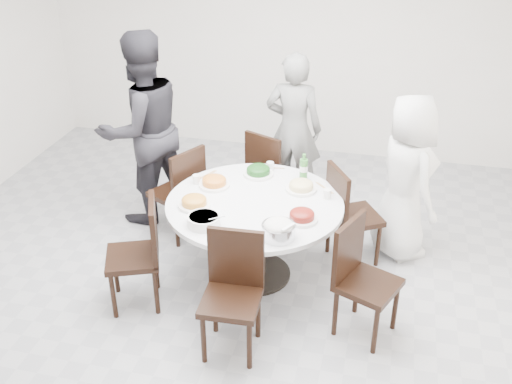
% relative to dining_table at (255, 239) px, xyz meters
% --- Properties ---
extents(floor, '(6.00, 6.00, 0.01)m').
position_rel_dining_table_xyz_m(floor, '(-0.26, -0.19, -0.38)').
color(floor, '#A3A4A8').
rests_on(floor, ground).
extents(wall_back, '(6.00, 0.01, 2.80)m').
position_rel_dining_table_xyz_m(wall_back, '(-0.26, 2.81, 1.02)').
color(wall_back, white).
rests_on(wall_back, ground).
extents(dining_table, '(1.50, 1.50, 0.75)m').
position_rel_dining_table_xyz_m(dining_table, '(0.00, 0.00, 0.00)').
color(dining_table, white).
rests_on(dining_table, floor).
extents(chair_ne, '(0.57, 0.57, 0.95)m').
position_rel_dining_table_xyz_m(chair_ne, '(0.82, 0.46, 0.10)').
color(chair_ne, black).
rests_on(chair_ne, floor).
extents(chair_n, '(0.56, 0.56, 0.95)m').
position_rel_dining_table_xyz_m(chair_n, '(-0.06, 1.11, 0.10)').
color(chair_n, black).
rests_on(chair_n, floor).
extents(chair_nw, '(0.57, 0.57, 0.95)m').
position_rel_dining_table_xyz_m(chair_nw, '(-0.90, 0.51, 0.10)').
color(chair_nw, black).
rests_on(chair_nw, floor).
extents(chair_sw, '(0.55, 0.55, 0.95)m').
position_rel_dining_table_xyz_m(chair_sw, '(-0.87, -0.60, 0.10)').
color(chair_sw, black).
rests_on(chair_sw, floor).
extents(chair_s, '(0.44, 0.44, 0.95)m').
position_rel_dining_table_xyz_m(chair_s, '(0.05, -0.95, 0.10)').
color(chair_s, black).
rests_on(chair_s, floor).
extents(chair_se, '(0.55, 0.55, 0.95)m').
position_rel_dining_table_xyz_m(chair_se, '(1.01, -0.53, 0.10)').
color(chair_se, black).
rests_on(chair_se, floor).
extents(diner_right, '(0.82, 0.91, 1.56)m').
position_rel_dining_table_xyz_m(diner_right, '(1.23, 0.69, 0.40)').
color(diner_right, silver).
rests_on(diner_right, floor).
extents(diner_middle, '(0.61, 0.41, 1.64)m').
position_rel_dining_table_xyz_m(diner_middle, '(0.07, 1.48, 0.44)').
color(diner_middle, black).
rests_on(diner_middle, floor).
extents(diner_left, '(1.16, 1.19, 1.94)m').
position_rel_dining_table_xyz_m(diner_left, '(-1.32, 0.78, 0.59)').
color(diner_left, black).
rests_on(diner_left, floor).
extents(dish_greens, '(0.27, 0.27, 0.07)m').
position_rel_dining_table_xyz_m(dish_greens, '(-0.08, 0.49, 0.41)').
color(dish_greens, white).
rests_on(dish_greens, dining_table).
extents(dish_pale, '(0.27, 0.27, 0.07)m').
position_rel_dining_table_xyz_m(dish_pale, '(0.35, 0.29, 0.41)').
color(dish_pale, white).
rests_on(dish_pale, dining_table).
extents(dish_orange, '(0.27, 0.27, 0.07)m').
position_rel_dining_table_xyz_m(dish_orange, '(-0.41, 0.20, 0.41)').
color(dish_orange, white).
rests_on(dish_orange, dining_table).
extents(dish_redbrown, '(0.26, 0.26, 0.06)m').
position_rel_dining_table_xyz_m(dish_redbrown, '(0.43, -0.20, 0.41)').
color(dish_redbrown, white).
rests_on(dish_redbrown, dining_table).
extents(dish_tofu, '(0.27, 0.27, 0.07)m').
position_rel_dining_table_xyz_m(dish_tofu, '(-0.47, -0.18, 0.41)').
color(dish_tofu, white).
rests_on(dish_tofu, dining_table).
extents(rice_bowl, '(0.26, 0.26, 0.11)m').
position_rel_dining_table_xyz_m(rice_bowl, '(0.30, -0.49, 0.43)').
color(rice_bowl, silver).
rests_on(rice_bowl, dining_table).
extents(soup_bowl, '(0.26, 0.26, 0.08)m').
position_rel_dining_table_xyz_m(soup_bowl, '(-0.30, -0.45, 0.42)').
color(soup_bowl, white).
rests_on(soup_bowl, dining_table).
extents(beverage_bottle, '(0.07, 0.07, 0.25)m').
position_rel_dining_table_xyz_m(beverage_bottle, '(0.33, 0.51, 0.50)').
color(beverage_bottle, '#367E32').
rests_on(beverage_bottle, dining_table).
extents(tea_cups, '(0.07, 0.07, 0.08)m').
position_rel_dining_table_xyz_m(tea_cups, '(-0.04, 0.63, 0.42)').
color(tea_cups, white).
rests_on(tea_cups, dining_table).
extents(chopsticks, '(0.24, 0.04, 0.01)m').
position_rel_dining_table_xyz_m(chopsticks, '(0.04, 0.68, 0.38)').
color(chopsticks, tan).
rests_on(chopsticks, dining_table).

